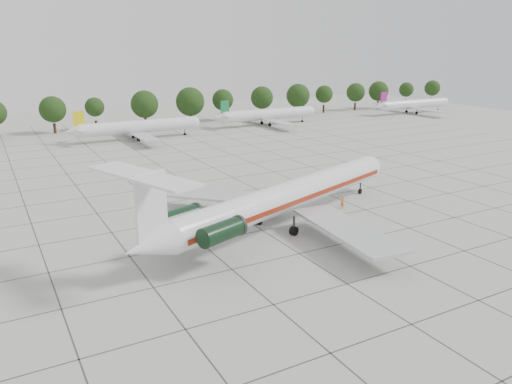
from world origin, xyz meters
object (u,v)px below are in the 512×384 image
Objects in this scene: ground_crew at (342,203)px; bg_airliner_d at (268,114)px; bg_airliner_e at (414,104)px; main_airliner at (279,199)px; bg_airliner_c at (139,127)px.

ground_crew is 0.06× the size of bg_airliner_d.
bg_airliner_e is (54.05, -1.44, 0.00)m from bg_airliner_d.
main_airliner reaches higher than bg_airliner_d.
main_airliner is at bearing -143.48° from bg_airliner_e.
bg_airliner_e is at bearing 1.81° from bg_airliner_c.
ground_crew is at bearing -8.08° from main_airliner.
ground_crew is (11.56, 2.41, -2.92)m from main_airliner.
main_airliner is 12.17m from ground_crew.
bg_airliner_c is at bearing -173.44° from bg_airliner_d.
bg_airliner_c is at bearing -178.19° from bg_airliner_e.
ground_crew is 106.55m from bg_airliner_e.
ground_crew is at bearing -140.82° from bg_airliner_e.
bg_airliner_e reaches higher than ground_crew.
main_airliner is 1.55× the size of bg_airliner_e.
bg_airliner_d is at bearing -120.24° from ground_crew.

